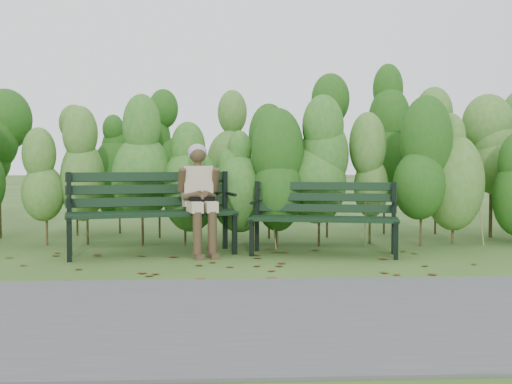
{
  "coord_description": "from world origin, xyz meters",
  "views": [
    {
      "loc": [
        -0.33,
        -6.38,
        1.1
      ],
      "look_at": [
        0.0,
        0.35,
        0.75
      ],
      "focal_mm": 42.0,
      "sensor_mm": 36.0,
      "label": 1
    }
  ],
  "objects": [
    {
      "name": "bench_left",
      "position": [
        -1.22,
        0.73,
        0.57
      ],
      "size": [
        2.04,
        1.08,
        0.97
      ],
      "color": "black",
      "rests_on": "ground"
    },
    {
      "name": "leaf_litter",
      "position": [
        0.12,
        -0.09,
        0.0
      ],
      "size": [
        6.01,
        2.26,
        0.01
      ],
      "color": "#574115",
      "rests_on": "ground"
    },
    {
      "name": "seated_woman",
      "position": [
        -0.65,
        0.67,
        0.75
      ],
      "size": [
        0.52,
        0.77,
        1.31
      ],
      "color": "beige",
      "rests_on": "ground"
    },
    {
      "name": "bench_right",
      "position": [
        0.81,
        0.6,
        0.5
      ],
      "size": [
        1.78,
        0.89,
        0.85
      ],
      "color": "black",
      "rests_on": "ground"
    },
    {
      "name": "hedge_band",
      "position": [
        0.0,
        1.86,
        1.26
      ],
      "size": [
        11.04,
        1.67,
        2.42
      ],
      "color": "#47381E",
      "rests_on": "ground"
    },
    {
      "name": "ground",
      "position": [
        0.0,
        0.0,
        0.0
      ],
      "size": [
        80.0,
        80.0,
        0.0
      ],
      "primitive_type": "plane",
      "color": "#2F5119"
    },
    {
      "name": "footpath",
      "position": [
        0.0,
        -2.2,
        0.01
      ],
      "size": [
        60.0,
        2.5,
        0.01
      ],
      "primitive_type": "cube",
      "color": "#474749",
      "rests_on": "ground"
    }
  ]
}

